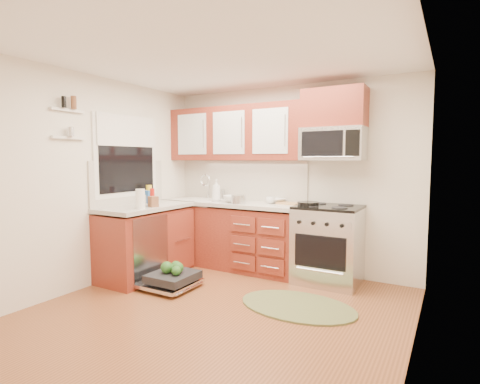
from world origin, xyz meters
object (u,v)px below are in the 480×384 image
Objects in this scene: range at (328,244)px; cutting_board at (289,203)px; microwave at (333,144)px; dishwasher at (170,280)px; bowl_b at (234,199)px; cup at (271,200)px; skillet at (308,204)px; paper_towel_roll at (140,199)px; sink at (199,208)px; bowl_a at (276,201)px; upper_cabinets at (235,134)px; rug at (297,306)px; stock_pot at (238,199)px.

cutting_board is (-0.57, 0.12, 0.46)m from range.
range is at bearing -90.00° from microwave.
range is 1.95m from dishwasher.
bowl_b reaches higher than cup.
cup is at bearing -174.96° from microwave.
cutting_board is at bearing 14.40° from bowl_b.
cup is (-0.58, 0.17, -0.00)m from skillet.
range is 4.01× the size of paper_towel_roll.
bowl_a is (1.15, 0.18, 0.15)m from sink.
paper_towel_roll is at bearing -119.36° from bowl_b.
range is 0.74m from cutting_board.
skillet is at bearing -12.74° from upper_cabinets.
upper_cabinets is 2.93× the size of dishwasher.
rug is 1.49m from cutting_board.
dishwasher is 1.02m from paper_towel_roll.
rug is (1.50, 0.21, -0.09)m from dishwasher.
rug is (-0.04, -1.04, -1.69)m from microwave.
range is at bearing 0.30° from sink.
upper_cabinets is 8.65× the size of paper_towel_roll.
range is 1.39m from bowl_b.
skillet is at bearing -27.51° from bowl_a.
microwave is at bearing 15.00° from stock_pot.
cutting_board is at bearing 27.86° from stock_pot.
stock_pot is (-0.94, -0.07, 0.01)m from skillet.
cutting_board is 1.24× the size of paper_towel_roll.
bowl_b reaches higher than cutting_board.
rug is at bearing -55.66° from bowl_a.
dishwasher is 1.79m from cutting_board.
upper_cabinets is 1.42m from microwave.
paper_towel_roll reaches higher than range.
upper_cabinets is 0.93m from bowl_b.
paper_towel_roll is 2.03× the size of cup.
range is at bearing -12.25° from bowl_a.
dishwasher is 2.33× the size of bowl_b.
microwave is 2.53× the size of bowl_b.
bowl_b is (0.63, -0.06, 0.17)m from sink.
stock_pot is (0.25, -0.34, -0.89)m from upper_cabinets.
bowl_a is at bearing 167.75° from range.
stock_pot is 1.27m from paper_towel_roll.
dishwasher is (0.39, -1.12, -0.70)m from sink.
rug is at bearing -33.17° from stock_pot.
paper_towel_roll is 1.78m from bowl_a.
microwave reaches higher than paper_towel_roll.
skillet reaches higher than cutting_board.
microwave is at bearing -3.66° from bowl_a.
sink is 0.89× the size of dishwasher.
cutting_board is 1.89m from paper_towel_roll.
bowl_b reaches higher than rug.
bowl_a is at bearing 124.34° from rug.
dishwasher is at bearing -140.93° from microwave.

